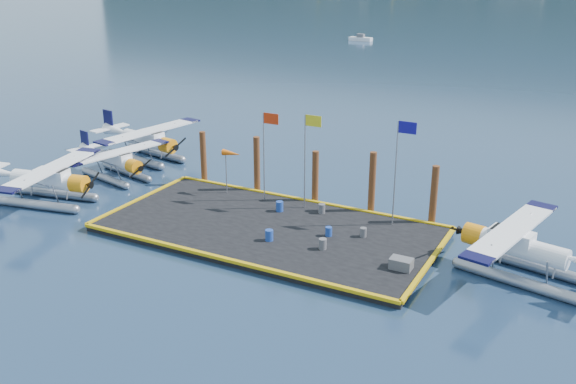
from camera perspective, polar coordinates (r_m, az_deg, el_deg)
name	(u,v)px	position (r m, az deg, el deg)	size (l,w,h in m)	color
ground	(269,233)	(39.09, -1.69, -3.62)	(4000.00, 4000.00, 0.00)	navy
dock	(269,229)	(39.01, -1.69, -3.35)	(20.00, 10.00, 0.40)	black
dock_bumpers	(269,225)	(38.90, -1.70, -2.96)	(20.25, 10.25, 0.18)	gold
seaplane_a	(48,183)	(45.99, -20.57, 0.78)	(8.94, 9.74, 3.45)	gray
seaplane_b	(117,163)	(49.61, -14.94, 2.55)	(7.80, 8.44, 3.00)	gray
seaplane_c	(147,142)	(53.62, -12.39, 4.33)	(9.08, 9.92, 3.51)	gray
seaplane_d	(518,250)	(35.48, 19.73, -4.85)	(8.87, 9.65, 3.41)	gray
drum_0	(280,206)	(41.09, -0.75, -1.29)	(0.47, 0.47, 0.66)	#1B3D97
drum_1	(323,244)	(35.94, 3.10, -4.63)	(0.44, 0.44, 0.62)	#545358
drum_2	(329,231)	(37.62, 3.63, -3.52)	(0.39, 0.39, 0.56)	#1B3D97
drum_3	(269,235)	(36.94, -1.68, -3.86)	(0.46, 0.46, 0.65)	#1B3D97
drum_4	(363,232)	(37.69, 6.70, -3.58)	(0.39, 0.39, 0.55)	#545358
drum_5	(322,209)	(40.87, 3.02, -1.48)	(0.43, 0.43, 0.61)	#545358
crate	(401,264)	(34.26, 10.03, -6.28)	(1.16, 0.77, 0.58)	#545358
flagpole_red	(266,143)	(41.78, -1.93, 4.38)	(1.14, 0.08, 6.00)	gray
flagpole_yellow	(308,147)	(40.40, 1.77, 4.00)	(1.14, 0.08, 6.20)	gray
flagpole_blue	(399,158)	(38.21, 9.88, 3.01)	(1.14, 0.08, 6.50)	gray
windsock	(231,154)	(43.48, -5.05, 3.35)	(1.40, 0.44, 3.12)	gray
piling_0	(203,158)	(46.98, -7.52, 2.97)	(0.44, 0.44, 4.00)	#4F3016
piling_1	(257,166)	(44.59, -2.79, 2.32)	(0.44, 0.44, 4.20)	#4F3016
piling_2	(315,179)	(42.65, 2.44, 1.19)	(0.44, 0.44, 3.80)	#4F3016
piling_3	(372,185)	(41.11, 7.48, 0.66)	(0.44, 0.44, 4.30)	#4F3016
piling_4	(434,197)	(40.06, 12.82, -0.45)	(0.44, 0.44, 4.00)	#4F3016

